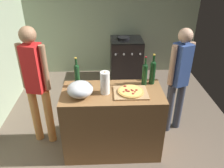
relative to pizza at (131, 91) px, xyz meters
name	(u,v)px	position (x,y,z in m)	size (l,w,h in m)	color
ground_plane	(107,110)	(-0.26, 0.96, -0.94)	(3.96, 3.73, 0.02)	#6B5B4C
kitchen_wall_rear	(105,14)	(-0.26, 2.58, 0.37)	(3.96, 0.10, 2.60)	#99A889
counter	(112,121)	(-0.22, 0.05, -0.48)	(1.23, 0.60, 0.90)	olive
cutting_board	(131,93)	(0.00, 0.00, -0.02)	(0.40, 0.32, 0.02)	tan
pizza	(131,91)	(0.00, 0.00, 0.00)	(0.31, 0.31, 0.03)	tan
mixing_bowl	(80,89)	(-0.59, -0.04, 0.06)	(0.30, 0.30, 0.18)	#B2B2B7
paper_towel_roll	(105,83)	(-0.30, 0.02, 0.11)	(0.11, 0.11, 0.28)	white
wine_bottle_amber	(153,71)	(0.30, 0.24, 0.14)	(0.07, 0.07, 0.40)	#143819
wine_bottle_dark	(77,74)	(-0.64, 0.20, 0.14)	(0.07, 0.07, 0.39)	#143819
wine_bottle_green	(145,73)	(0.19, 0.21, 0.13)	(0.06, 0.06, 0.38)	#143819
stove	(126,59)	(0.17, 2.18, -0.49)	(0.65, 0.63, 0.91)	black
person_in_stripes	(36,82)	(-1.17, 0.26, 0.01)	(0.37, 0.24, 1.65)	#D88C4C
person_in_red	(179,77)	(0.72, 0.44, -0.05)	(0.34, 0.26, 1.56)	#383D4C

